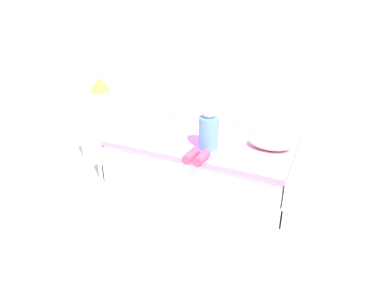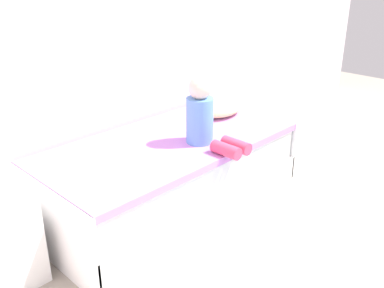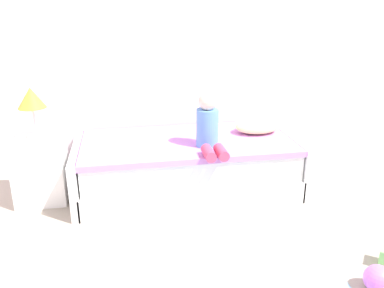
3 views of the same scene
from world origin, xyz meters
name	(u,v)px [view 3 (image 3 of 3)]	position (x,y,z in m)	size (l,w,h in m)	color
wall_rear	(207,31)	(0.00, 2.60, 1.45)	(7.20, 0.10, 2.90)	white
bed	(187,165)	(-0.31, 2.00, 0.25)	(2.11, 1.00, 0.50)	white
nightstand	(41,169)	(-1.66, 2.03, 0.30)	(0.44, 0.44, 0.60)	white
table_lamp	(31,100)	(-1.66, 2.03, 0.94)	(0.24, 0.24, 0.45)	silver
child_figure	(209,126)	(-0.16, 1.77, 0.70)	(0.20, 0.51, 0.50)	#598CD1
pillow	(257,126)	(0.41, 2.10, 0.56)	(0.44, 0.30, 0.13)	#F2E58C
toy_ball	(378,279)	(0.63, 0.33, 0.09)	(0.18, 0.18, 0.18)	#CC66D8
area_rug	(219,270)	(-0.32, 0.70, 0.00)	(1.60, 1.10, 0.01)	#7AA8CC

